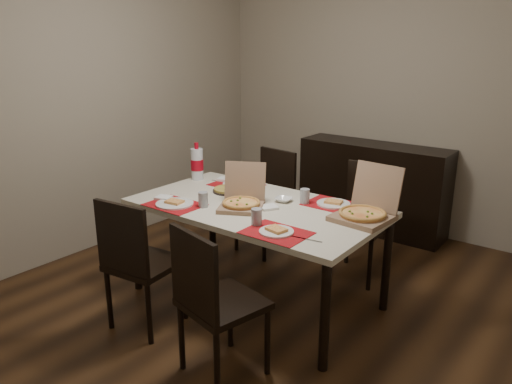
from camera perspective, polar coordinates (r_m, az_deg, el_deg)
ground at (r=3.96m, az=1.59°, el=-11.78°), size 3.80×4.00×0.02m
room_walls at (r=3.83m, az=5.74°, el=14.53°), size 3.84×4.02×2.62m
sideboard at (r=5.22m, az=13.15°, el=0.53°), size 1.50×0.40×0.90m
dining_table at (r=3.62m, az=0.00°, el=-2.52°), size 1.80×1.00×0.75m
chair_near_left at (r=3.40m, az=-13.46°, el=-7.50°), size 0.46×0.46×0.93m
chair_near_right at (r=2.86m, az=-4.98°, el=-11.98°), size 0.50×0.50×0.93m
chair_far_left at (r=4.60m, az=1.51°, el=-0.47°), size 0.47×0.47×0.93m
chair_far_right at (r=4.19m, az=12.21°, el=-2.64°), size 0.44×0.44×0.93m
setting_near_left at (r=3.65m, az=-8.68°, el=-1.16°), size 0.46×0.30×0.11m
setting_near_right at (r=3.13m, az=1.66°, el=-4.03°), size 0.52×0.30×0.11m
setting_far_left at (r=4.08m, az=-2.05°, el=1.03°), size 0.45×0.30×0.11m
setting_far_right at (r=3.64m, az=7.95°, el=-1.10°), size 0.51×0.30×0.11m
napkin_loose at (r=3.53m, az=1.45°, el=-1.75°), size 0.16×0.16×0.02m
pizza_box_center at (r=3.54m, az=-1.60°, el=-0.97°), size 0.42×0.43×0.30m
pizza_box_right at (r=3.39m, az=12.35°, el=-2.15°), size 0.38×0.41×0.35m
faina_plate at (r=3.92m, az=-3.20°, el=0.23°), size 0.24×0.24×0.03m
dip_bowl at (r=3.68m, az=3.17°, el=-0.88°), size 0.14×0.14×0.03m
soda_bottle at (r=4.26m, az=-6.75°, el=3.20°), size 0.11×0.11×0.32m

